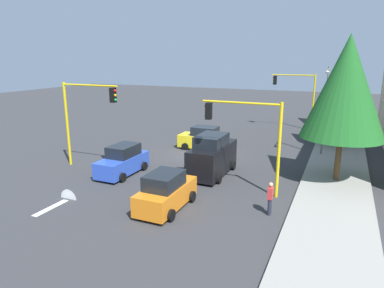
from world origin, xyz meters
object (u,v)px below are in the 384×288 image
at_px(street_lamp_curbside, 326,102).
at_px(car_orange, 166,192).
at_px(tree_roadside_mid, 339,92).
at_px(pedestrian_crossing, 270,197).
at_px(delivery_van_black, 212,156).
at_px(car_yellow, 203,139).
at_px(traffic_signal_near_right, 85,109).
at_px(traffic_signal_near_left, 247,128).
at_px(traffic_signal_far_left, 297,91).
at_px(car_blue, 123,161).
at_px(tree_roadside_near, 346,87).
at_px(tree_roadside_far, 337,82).

xyz_separation_m(street_lamp_curbside, car_orange, (13.47, -6.66, -3.45)).
xyz_separation_m(tree_roadside_mid, car_orange, (17.86, -7.46, -3.89)).
distance_m(car_orange, pedestrian_crossing, 5.28).
bearing_deg(pedestrian_crossing, delivery_van_black, -133.42).
bearing_deg(delivery_van_black, car_yellow, -152.72).
bearing_deg(traffic_signal_near_right, traffic_signal_near_left, 90.00).
height_order(traffic_signal_far_left, car_blue, traffic_signal_far_left).
distance_m(traffic_signal_far_left, tree_roadside_mid, 7.38).
height_order(traffic_signal_near_left, pedestrian_crossing, traffic_signal_near_left).
distance_m(traffic_signal_near_right, tree_roadside_mid, 21.08).
bearing_deg(traffic_signal_near_left, tree_roadside_near, 129.49).
relative_size(traffic_signal_far_left, delivery_van_black, 1.25).
relative_size(delivery_van_black, pedestrian_crossing, 2.82).
distance_m(traffic_signal_far_left, traffic_signal_near_left, 20.00).
height_order(traffic_signal_far_left, tree_roadside_near, tree_roadside_near).
distance_m(traffic_signal_near_right, car_yellow, 10.29).
xyz_separation_m(tree_roadside_near, delivery_van_black, (1.88, -7.67, -4.66)).
xyz_separation_m(traffic_signal_far_left, car_blue, (20.21, -8.45, -3.32)).
xyz_separation_m(traffic_signal_far_left, delivery_van_black, (17.88, -2.91, -2.93)).
distance_m(tree_roadside_near, car_yellow, 12.49).
bearing_deg(traffic_signal_far_left, pedestrian_crossing, 4.77).
bearing_deg(tree_roadside_far, car_orange, -14.03).
xyz_separation_m(tree_roadside_near, car_yellow, (-4.00, -10.70, -5.04)).
xyz_separation_m(traffic_signal_near_right, traffic_signal_near_left, (-0.00, 11.39, -0.41)).
height_order(tree_roadside_far, car_orange, tree_roadside_far).
bearing_deg(car_orange, traffic_signal_near_right, -114.98).
distance_m(street_lamp_curbside, pedestrian_crossing, 12.60).
xyz_separation_m(traffic_signal_far_left, pedestrian_crossing, (22.41, 1.87, -3.31)).
distance_m(traffic_signal_far_left, car_yellow, 13.80).
bearing_deg(tree_roadside_mid, tree_roadside_far, -177.14).
bearing_deg(traffic_signal_far_left, car_yellow, -26.35).
distance_m(traffic_signal_far_left, tree_roadside_far, 5.54).
height_order(delivery_van_black, car_orange, delivery_van_black).
xyz_separation_m(tree_roadside_near, car_blue, (4.21, -13.20, -5.04)).
relative_size(traffic_signal_near_right, traffic_signal_far_left, 1.00).
bearing_deg(car_orange, tree_roadside_mid, 157.32).
height_order(traffic_signal_near_left, car_yellow, traffic_signal_near_left).
distance_m(traffic_signal_far_left, delivery_van_black, 18.35).
bearing_deg(traffic_signal_far_left, delivery_van_black, -9.24).
bearing_deg(street_lamp_curbside, traffic_signal_near_right, -57.26).
bearing_deg(traffic_signal_far_left, traffic_signal_near_left, -0.28).
relative_size(tree_roadside_mid, pedestrian_crossing, 4.30).
distance_m(tree_roadside_far, tree_roadside_near, 20.05).
relative_size(street_lamp_curbside, tree_roadside_far, 0.92).
bearing_deg(car_yellow, tree_roadside_near, 69.50).
bearing_deg(pedestrian_crossing, car_yellow, -143.09).
relative_size(delivery_van_black, car_blue, 1.16).
height_order(traffic_signal_far_left, pedestrian_crossing, traffic_signal_far_left).
relative_size(traffic_signal_near_right, street_lamp_curbside, 0.86).
height_order(car_blue, pedestrian_crossing, car_blue).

